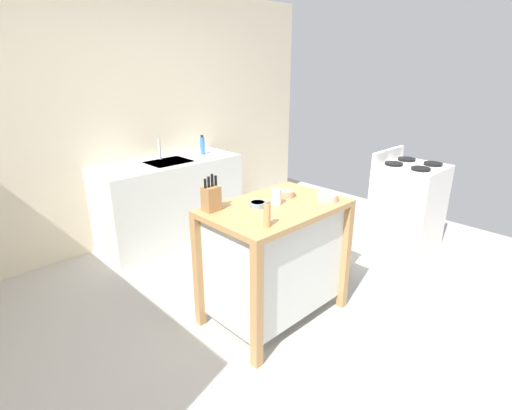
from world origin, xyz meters
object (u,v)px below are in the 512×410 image
object	(u,v)px
stove	(407,205)
knife_block	(211,198)
bowl_ceramic_wide	(327,197)
bowl_ceramic_small	(258,204)
sink_faucet	(160,149)
bottle_spray_cleaner	(202,145)
drinking_cup	(277,197)
trash_bin	(326,245)
kitchen_island	(275,256)
bowl_stoneware_deep	(286,193)
pepper_grinder	(267,214)

from	to	relation	value
stove	knife_block	bearing A→B (deg)	171.72
bowl_ceramic_wide	bowl_ceramic_small	xyz separation A→B (m)	(-0.45, 0.26, -0.01)
sink_faucet	bottle_spray_cleaner	world-z (taller)	sink_faucet
knife_block	bowl_ceramic_small	distance (m)	0.33
drinking_cup	bottle_spray_cleaner	bearing A→B (deg)	69.49
trash_bin	sink_faucet	world-z (taller)	sink_faucet
knife_block	bowl_ceramic_wide	world-z (taller)	knife_block
drinking_cup	knife_block	bearing A→B (deg)	151.75
knife_block	stove	distance (m)	2.40
bowl_ceramic_small	kitchen_island	bearing A→B (deg)	-33.16
bottle_spray_cleaner	bowl_stoneware_deep	bearing A→B (deg)	-105.94
kitchen_island	knife_block	distance (m)	0.67
bottle_spray_cleaner	drinking_cup	bearing A→B (deg)	-110.51
knife_block	trash_bin	distance (m)	1.34
bowl_ceramic_small	stove	xyz separation A→B (m)	(2.03, -0.17, -0.48)
pepper_grinder	sink_faucet	size ratio (longest dim) A/B	0.82
bowl_ceramic_wide	trash_bin	distance (m)	0.79
kitchen_island	drinking_cup	distance (m)	0.46
kitchen_island	bowl_ceramic_small	xyz separation A→B (m)	(-0.11, 0.07, 0.42)
bowl_ceramic_wide	bottle_spray_cleaner	world-z (taller)	bottle_spray_cleaner
trash_bin	stove	distance (m)	1.19
trash_bin	knife_block	bearing A→B (deg)	171.87
knife_block	bottle_spray_cleaner	xyz separation A→B (m)	(1.07, 1.54, -0.01)
trash_bin	bottle_spray_cleaner	bearing A→B (deg)	92.28
stove	bowl_ceramic_small	bearing A→B (deg)	175.11
knife_block	sink_faucet	bearing A→B (deg)	70.14
knife_block	pepper_grinder	world-z (taller)	knife_block
bowl_ceramic_small	trash_bin	bearing A→B (deg)	0.01
sink_faucet	bowl_ceramic_wide	bearing A→B (deg)	-86.52
bowl_stoneware_deep	sink_faucet	xyz separation A→B (m)	(0.02, 1.82, 0.06)
bowl_ceramic_small	sink_faucet	xyz separation A→B (m)	(0.32, 1.83, 0.07)
trash_bin	stove	xyz separation A→B (m)	(1.17, -0.17, 0.13)
bottle_spray_cleaner	stove	size ratio (longest dim) A/B	0.22
trash_bin	bowl_ceramic_small	bearing A→B (deg)	-179.99
kitchen_island	bottle_spray_cleaner	size ratio (longest dim) A/B	4.65
drinking_cup	stove	bearing A→B (deg)	-3.48
bottle_spray_cleaner	stove	distance (m)	2.32
drinking_cup	sink_faucet	distance (m)	1.90
sink_faucet	bowl_ceramic_small	bearing A→B (deg)	-99.97
sink_faucet	trash_bin	bearing A→B (deg)	-73.73
knife_block	trash_bin	world-z (taller)	knife_block
pepper_grinder	bowl_ceramic_small	bearing A→B (deg)	54.76
bowl_ceramic_wide	knife_block	bearing A→B (deg)	149.69
knife_block	trash_bin	size ratio (longest dim) A/B	0.40
bowl_stoneware_deep	drinking_cup	xyz separation A→B (m)	(-0.18, -0.07, 0.03)
pepper_grinder	trash_bin	world-z (taller)	pepper_grinder
bowl_ceramic_small	pepper_grinder	size ratio (longest dim) A/B	0.65
kitchen_island	drinking_cup	bearing A→B (deg)	30.28
knife_block	drinking_cup	size ratio (longest dim) A/B	2.23
knife_block	trash_bin	bearing A→B (deg)	-8.13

